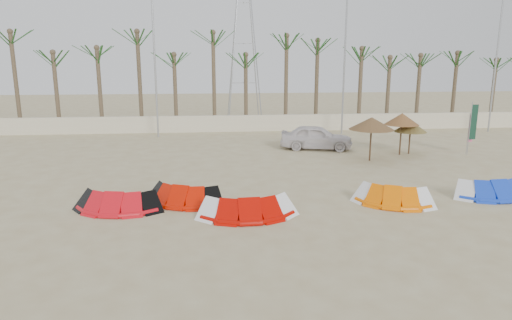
{
  "coord_description": "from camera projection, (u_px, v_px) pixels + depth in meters",
  "views": [
    {
      "loc": [
        -1.92,
        -14.12,
        5.94
      ],
      "look_at": [
        0.0,
        6.0,
        1.3
      ],
      "focal_mm": 32.0,
      "sensor_mm": 36.0,
      "label": 1
    }
  ],
  "objects": [
    {
      "name": "pylon",
      "position": [
        244.0,
        121.0,
        42.47
      ],
      "size": [
        3.0,
        3.0,
        14.0
      ],
      "primitive_type": null,
      "color": "#A5A8AD",
      "rests_on": "ground"
    },
    {
      "name": "kite_blue",
      "position": [
        490.0,
        186.0,
        19.74
      ],
      "size": [
        3.48,
        1.73,
        0.9
      ],
      "color": "blue",
      "rests_on": "ground"
    },
    {
      "name": "parasol_right",
      "position": [
        411.0,
        126.0,
        27.89
      ],
      "size": [
        1.97,
        1.97,
        2.08
      ],
      "color": "#4C331E",
      "rests_on": "ground"
    },
    {
      "name": "kite_red_mid",
      "position": [
        184.0,
        192.0,
        18.88
      ],
      "size": [
        3.68,
        2.52,
        0.9
      ],
      "color": "red",
      "rests_on": "ground"
    },
    {
      "name": "flag_pink",
      "position": [
        471.0,
        130.0,
        27.79
      ],
      "size": [
        0.44,
        0.18,
        2.55
      ],
      "color": "#A5A8AD",
      "rests_on": "ground"
    },
    {
      "name": "kite_red_left",
      "position": [
        119.0,
        198.0,
        18.04
      ],
      "size": [
        3.62,
        2.06,
        0.9
      ],
      "color": "red",
      "rests_on": "ground"
    },
    {
      "name": "lamp_c",
      "position": [
        345.0,
        58.0,
        34.07
      ],
      "size": [
        1.25,
        0.14,
        11.0
      ],
      "color": "#A5A8AD",
      "rests_on": "ground"
    },
    {
      "name": "kite_red_right",
      "position": [
        247.0,
        204.0,
        17.37
      ],
      "size": [
        3.71,
        1.71,
        0.9
      ],
      "color": "#BA0800",
      "rests_on": "ground"
    },
    {
      "name": "ground",
      "position": [
        273.0,
        238.0,
        15.21
      ],
      "size": [
        120.0,
        120.0,
        0.0
      ],
      "primitive_type": "plane",
      "color": "#BCB38C",
      "rests_on": "ground"
    },
    {
      "name": "parasol_left",
      "position": [
        372.0,
        123.0,
        25.92
      ],
      "size": [
        2.57,
        2.57,
        2.53
      ],
      "color": "#4C331E",
      "rests_on": "ground"
    },
    {
      "name": "kite_orange",
      "position": [
        390.0,
        193.0,
        18.77
      ],
      "size": [
        3.59,
        2.59,
        0.9
      ],
      "color": "#FF6A00",
      "rests_on": "ground"
    },
    {
      "name": "palm_line",
      "position": [
        244.0,
        49.0,
        36.63
      ],
      "size": [
        52.0,
        4.0,
        7.7
      ],
      "color": "brown",
      "rests_on": "ground"
    },
    {
      "name": "parasol_mid",
      "position": [
        402.0,
        119.0,
        27.49
      ],
      "size": [
        2.07,
        2.07,
        2.56
      ],
      "color": "#4C331E",
      "rests_on": "ground"
    },
    {
      "name": "flag_green",
      "position": [
        473.0,
        124.0,
        27.5
      ],
      "size": [
        0.45,
        0.05,
        3.26
      ],
      "color": "#A5A8AD",
      "rests_on": "ground"
    },
    {
      "name": "lamp_b",
      "position": [
        155.0,
        58.0,
        32.77
      ],
      "size": [
        1.25,
        0.14,
        11.0
      ],
      "color": "#A5A8AD",
      "rests_on": "ground"
    },
    {
      "name": "lamp_d",
      "position": [
        497.0,
        58.0,
        35.18
      ],
      "size": [
        1.25,
        0.14,
        11.0
      ],
      "color": "#A5A8AD",
      "rests_on": "ground"
    },
    {
      "name": "boundary_wall",
      "position": [
        237.0,
        123.0,
        36.41
      ],
      "size": [
        60.0,
        0.3,
        1.3
      ],
      "primitive_type": "cube",
      "color": "beige",
      "rests_on": "ground"
    },
    {
      "name": "car",
      "position": [
        316.0,
        137.0,
        29.49
      ],
      "size": [
        4.9,
        2.85,
        1.57
      ],
      "primitive_type": "imported",
      "rotation": [
        0.0,
        0.0,
        1.34
      ],
      "color": "silver",
      "rests_on": "ground"
    }
  ]
}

